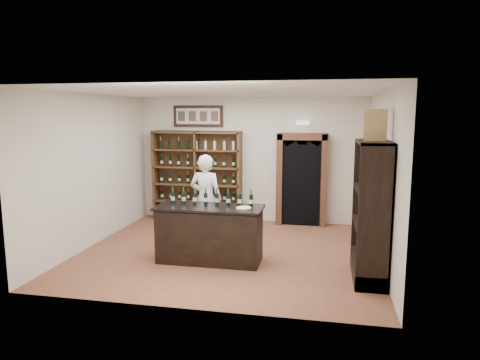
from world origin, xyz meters
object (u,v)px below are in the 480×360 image
side_cabinet (372,233)px  shopkeeper (206,199)px  tasting_counter (210,234)px  wine_shelf (197,176)px  wine_crate (376,125)px  counter_bottle_0 (173,197)px

side_cabinet → shopkeeper: size_ratio=1.22×
tasting_counter → side_cabinet: bearing=-6.3°
wine_shelf → wine_crate: wine_crate is taller
counter_bottle_0 → wine_shelf: bearing=97.7°
wine_shelf → wine_crate: size_ratio=4.59×
wine_shelf → side_cabinet: bearing=-40.2°
counter_bottle_0 → shopkeeper: 1.04m
wine_shelf → counter_bottle_0: 2.83m
side_cabinet → shopkeeper: side_cabinet is taller
tasting_counter → wine_shelf: bearing=110.6°
side_cabinet → wine_crate: bearing=-127.7°
counter_bottle_0 → wine_crate: (3.42, -0.47, 1.33)m
side_cabinet → counter_bottle_0: bearing=172.9°
tasting_counter → counter_bottle_0: size_ratio=6.27×
counter_bottle_0 → shopkeeper: bearing=69.9°
wine_shelf → counter_bottle_0: wine_shelf is taller
shopkeeper → wine_crate: size_ratio=3.78×
side_cabinet → wine_shelf: bearing=139.8°
wine_shelf → tasting_counter: 3.19m
shopkeeper → wine_crate: bearing=160.2°
tasting_counter → counter_bottle_0: counter_bottle_0 is taller
counter_bottle_0 → side_cabinet: (3.44, -0.43, -0.35)m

